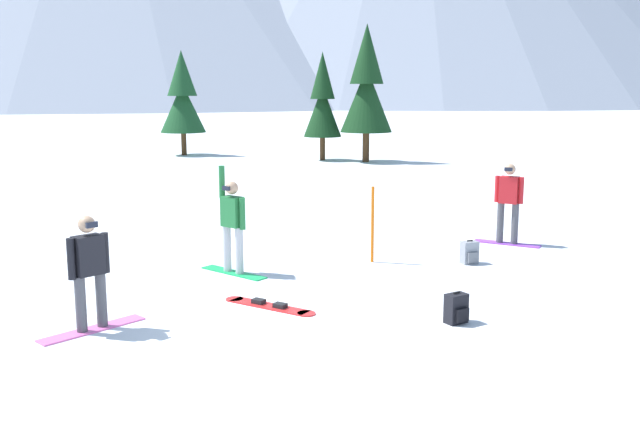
{
  "coord_description": "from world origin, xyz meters",
  "views": [
    {
      "loc": [
        2.81,
        -9.27,
        3.42
      ],
      "look_at": [
        -0.5,
        3.99,
        1.0
      ],
      "focal_mm": 40.1,
      "sensor_mm": 36.0,
      "label": 1
    }
  ],
  "objects_px": {
    "snowboarder_foreground": "(89,271)",
    "backpack_black": "(457,309)",
    "snowboarder_background": "(509,202)",
    "pine_tree_twin": "(367,87)",
    "pine_tree_slender": "(182,98)",
    "pine_tree_short": "(323,102)",
    "trail_marker_pole": "(372,225)",
    "backpack_grey": "(470,253)",
    "loose_snowboard_far_spare": "(269,306)",
    "snowboarder_midground": "(233,223)"
  },
  "relations": [
    {
      "from": "snowboarder_background",
      "to": "backpack_grey",
      "type": "height_order",
      "value": "snowboarder_background"
    },
    {
      "from": "snowboarder_midground",
      "to": "pine_tree_slender",
      "type": "xyz_separation_m",
      "value": [
        -10.9,
        21.58,
        1.92
      ]
    },
    {
      "from": "backpack_black",
      "to": "pine_tree_slender",
      "type": "height_order",
      "value": "pine_tree_slender"
    },
    {
      "from": "pine_tree_slender",
      "to": "loose_snowboard_far_spare",
      "type": "bearing_deg",
      "value": -62.47
    },
    {
      "from": "backpack_black",
      "to": "pine_tree_slender",
      "type": "bearing_deg",
      "value": 122.77
    },
    {
      "from": "pine_tree_twin",
      "to": "pine_tree_slender",
      "type": "height_order",
      "value": "pine_tree_twin"
    },
    {
      "from": "pine_tree_twin",
      "to": "trail_marker_pole",
      "type": "bearing_deg",
      "value": -79.21
    },
    {
      "from": "pine_tree_slender",
      "to": "backpack_grey",
      "type": "bearing_deg",
      "value": -52.53
    },
    {
      "from": "backpack_black",
      "to": "snowboarder_foreground",
      "type": "bearing_deg",
      "value": -162.5
    },
    {
      "from": "backpack_black",
      "to": "pine_tree_short",
      "type": "distance_m",
      "value": 24.07
    },
    {
      "from": "snowboarder_background",
      "to": "pine_tree_twin",
      "type": "bearing_deg",
      "value": 110.49
    },
    {
      "from": "snowboarder_foreground",
      "to": "snowboarder_midground",
      "type": "relative_size",
      "value": 0.83
    },
    {
      "from": "snowboarder_foreground",
      "to": "backpack_grey",
      "type": "relative_size",
      "value": 3.52
    },
    {
      "from": "snowboarder_background",
      "to": "trail_marker_pole",
      "type": "xyz_separation_m",
      "value": [
        -2.61,
        -2.35,
        -0.2
      ]
    },
    {
      "from": "snowboarder_background",
      "to": "trail_marker_pole",
      "type": "distance_m",
      "value": 3.51
    },
    {
      "from": "pine_tree_slender",
      "to": "pine_tree_short",
      "type": "bearing_deg",
      "value": -5.86
    },
    {
      "from": "snowboarder_background",
      "to": "trail_marker_pole",
      "type": "bearing_deg",
      "value": -138.02
    },
    {
      "from": "pine_tree_short",
      "to": "snowboarder_background",
      "type": "bearing_deg",
      "value": -63.72
    },
    {
      "from": "loose_snowboard_far_spare",
      "to": "pine_tree_twin",
      "type": "xyz_separation_m",
      "value": [
        -2.56,
        22.34,
        3.4
      ]
    },
    {
      "from": "trail_marker_pole",
      "to": "pine_tree_short",
      "type": "bearing_deg",
      "value": 106.64
    },
    {
      "from": "snowboarder_midground",
      "to": "trail_marker_pole",
      "type": "bearing_deg",
      "value": 32.39
    },
    {
      "from": "backpack_grey",
      "to": "pine_tree_slender",
      "type": "height_order",
      "value": "pine_tree_slender"
    },
    {
      "from": "snowboarder_midground",
      "to": "loose_snowboard_far_spare",
      "type": "xyz_separation_m",
      "value": [
        1.29,
        -1.81,
        -0.92
      ]
    },
    {
      "from": "snowboarder_midground",
      "to": "trail_marker_pole",
      "type": "distance_m",
      "value": 2.8
    },
    {
      "from": "snowboarder_background",
      "to": "loose_snowboard_far_spare",
      "type": "xyz_separation_m",
      "value": [
        -3.67,
        -5.65,
        -0.93
      ]
    },
    {
      "from": "snowboarder_foreground",
      "to": "backpack_black",
      "type": "relative_size",
      "value": 3.52
    },
    {
      "from": "backpack_grey",
      "to": "pine_tree_slender",
      "type": "xyz_separation_m",
      "value": [
        -15.14,
        19.75,
        2.66
      ]
    },
    {
      "from": "snowboarder_background",
      "to": "pine_tree_twin",
      "type": "height_order",
      "value": "pine_tree_twin"
    },
    {
      "from": "trail_marker_pole",
      "to": "pine_tree_slender",
      "type": "height_order",
      "value": "pine_tree_slender"
    },
    {
      "from": "snowboarder_foreground",
      "to": "snowboarder_midground",
      "type": "xyz_separation_m",
      "value": [
        0.82,
        3.47,
        0.08
      ]
    },
    {
      "from": "pine_tree_twin",
      "to": "pine_tree_slender",
      "type": "distance_m",
      "value": 9.7
    },
    {
      "from": "pine_tree_short",
      "to": "pine_tree_slender",
      "type": "height_order",
      "value": "pine_tree_slender"
    },
    {
      "from": "trail_marker_pole",
      "to": "snowboarder_background",
      "type": "bearing_deg",
      "value": 41.98
    },
    {
      "from": "pine_tree_slender",
      "to": "snowboarder_midground",
      "type": "bearing_deg",
      "value": -63.2
    },
    {
      "from": "pine_tree_twin",
      "to": "loose_snowboard_far_spare",
      "type": "bearing_deg",
      "value": -83.46
    },
    {
      "from": "backpack_grey",
      "to": "trail_marker_pole",
      "type": "distance_m",
      "value": 1.99
    },
    {
      "from": "snowboarder_foreground",
      "to": "snowboarder_background",
      "type": "height_order",
      "value": "snowboarder_background"
    },
    {
      "from": "loose_snowboard_far_spare",
      "to": "backpack_black",
      "type": "relative_size",
      "value": 3.59
    },
    {
      "from": "backpack_black",
      "to": "pine_tree_short",
      "type": "relative_size",
      "value": 0.09
    },
    {
      "from": "trail_marker_pole",
      "to": "pine_tree_twin",
      "type": "height_order",
      "value": "pine_tree_twin"
    },
    {
      "from": "snowboarder_foreground",
      "to": "snowboarder_background",
      "type": "bearing_deg",
      "value": 51.65
    },
    {
      "from": "backpack_black",
      "to": "snowboarder_midground",
      "type": "bearing_deg",
      "value": 155.84
    },
    {
      "from": "snowboarder_background",
      "to": "loose_snowboard_far_spare",
      "type": "height_order",
      "value": "snowboarder_background"
    },
    {
      "from": "snowboarder_background",
      "to": "loose_snowboard_far_spare",
      "type": "bearing_deg",
      "value": -123.04
    },
    {
      "from": "backpack_black",
      "to": "pine_tree_twin",
      "type": "relative_size",
      "value": 0.08
    },
    {
      "from": "loose_snowboard_far_spare",
      "to": "trail_marker_pole",
      "type": "relative_size",
      "value": 1.12
    },
    {
      "from": "loose_snowboard_far_spare",
      "to": "pine_tree_short",
      "type": "xyz_separation_m",
      "value": [
        -4.71,
        22.62,
        2.73
      ]
    },
    {
      "from": "backpack_grey",
      "to": "pine_tree_twin",
      "type": "xyz_separation_m",
      "value": [
        -5.51,
        18.7,
        3.21
      ]
    },
    {
      "from": "backpack_black",
      "to": "backpack_grey",
      "type": "height_order",
      "value": "same"
    },
    {
      "from": "backpack_grey",
      "to": "pine_tree_short",
      "type": "bearing_deg",
      "value": 111.96
    }
  ]
}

